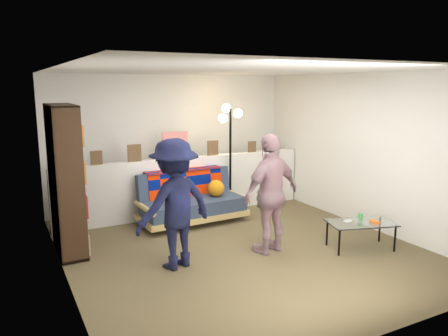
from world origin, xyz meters
name	(u,v)px	position (x,y,z in m)	size (l,w,h in m)	color
ground	(237,247)	(0.00, 0.00, 0.00)	(5.00, 5.00, 0.00)	brown
room_shell	(222,124)	(0.00, 0.47, 1.67)	(4.60, 5.05, 2.45)	silver
half_wall_ledge	(187,186)	(0.00, 1.80, 0.50)	(4.45, 0.15, 1.00)	silver
ledge_decor	(174,148)	(-0.23, 1.78, 1.18)	(2.97, 0.02, 0.45)	brown
futon_sofa	(192,201)	(-0.09, 1.35, 0.35)	(1.77, 0.92, 0.74)	tan
bookshelf	(66,185)	(-2.08, 0.93, 0.92)	(0.33, 0.98, 1.97)	black
coffee_table	(361,224)	(1.48, -0.82, 0.35)	(0.99, 0.73, 0.46)	black
floor_lamp	(229,136)	(0.75, 1.64, 1.34)	(0.44, 0.36, 1.89)	black
person_left	(175,204)	(-0.99, -0.21, 0.80)	(1.03, 0.59, 1.59)	black
person_right	(271,194)	(0.32, -0.34, 0.80)	(0.94, 0.39, 1.60)	#CD8496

